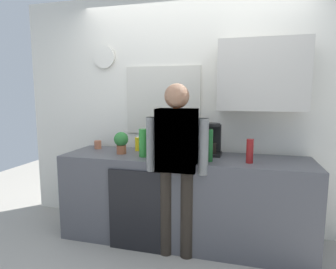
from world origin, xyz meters
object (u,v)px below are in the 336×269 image
at_px(potted_plant, 121,141).
at_px(coffee_maker, 212,141).
at_px(bottle_clear_soda, 144,143).
at_px(person_guest, 177,157).
at_px(cup_terracotta_mug, 98,145).
at_px(bottle_red_vinegar, 250,151).
at_px(person_at_sink, 177,157).
at_px(dish_soap, 138,144).
at_px(bottle_olive_oil, 166,142).
at_px(bottle_green_wine, 209,145).

bearing_deg(potted_plant, coffee_maker, 11.42).
height_order(bottle_clear_soda, person_guest, person_guest).
bearing_deg(cup_terracotta_mug, bottle_red_vinegar, -9.15).
relative_size(bottle_red_vinegar, potted_plant, 0.96).
bearing_deg(person_at_sink, dish_soap, 136.39).
distance_m(bottle_clear_soda, potted_plant, 0.29).
bearing_deg(bottle_red_vinegar, bottle_clear_soda, -179.99).
xyz_separation_m(potted_plant, person_at_sink, (0.66, -0.26, -0.07)).
bearing_deg(dish_soap, bottle_olive_oil, -9.75).
bearing_deg(person_at_sink, cup_terracotta_mug, 152.30).
distance_m(potted_plant, person_guest, 0.71).
height_order(coffee_maker, bottle_red_vinegar, coffee_maker).
relative_size(bottle_clear_soda, potted_plant, 1.22).
xyz_separation_m(bottle_green_wine, potted_plant, (-0.93, 0.11, -0.02)).
distance_m(bottle_green_wine, potted_plant, 0.93).
relative_size(bottle_green_wine, dish_soap, 1.67).
height_order(bottle_clear_soda, bottle_green_wine, bottle_green_wine).
bearing_deg(bottle_green_wine, person_guest, -149.73).
bearing_deg(bottle_clear_soda, cup_terracotta_mug, 157.59).
xyz_separation_m(bottle_olive_oil, potted_plant, (-0.45, -0.13, 0.01)).
bearing_deg(bottle_red_vinegar, cup_terracotta_mug, 170.85).
distance_m(bottle_clear_soda, bottle_green_wine, 0.65).
relative_size(cup_terracotta_mug, person_at_sink, 0.06).
xyz_separation_m(dish_soap, person_guest, (0.55, -0.46, -0.02)).
xyz_separation_m(cup_terracotta_mug, potted_plant, (0.38, -0.19, 0.09)).
bearing_deg(bottle_green_wine, bottle_clear_soda, 177.50).
height_order(bottle_olive_oil, person_guest, person_guest).
xyz_separation_m(coffee_maker, potted_plant, (-0.92, -0.19, -0.01)).
distance_m(bottle_green_wine, person_guest, 0.32).
bearing_deg(potted_plant, person_at_sink, -21.88).
bearing_deg(dish_soap, potted_plant, -119.20).
bearing_deg(potted_plant, dish_soap, 60.80).
height_order(bottle_green_wine, person_guest, person_guest).
xyz_separation_m(bottle_red_vinegar, person_guest, (-0.64, -0.19, -0.05)).
bearing_deg(coffee_maker, bottle_clear_soda, -157.69).
height_order(bottle_green_wine, person_at_sink, person_at_sink).
relative_size(potted_plant, dish_soap, 1.28).
height_order(bottle_clear_soda, cup_terracotta_mug, bottle_clear_soda).
bearing_deg(bottle_olive_oil, person_guest, -62.05).
height_order(bottle_green_wine, dish_soap, bottle_green_wine).
bearing_deg(bottle_clear_soda, coffee_maker, 22.31).
bearing_deg(cup_terracotta_mug, person_at_sink, -23.72).
distance_m(coffee_maker, bottle_green_wine, 0.29).
xyz_separation_m(bottle_clear_soda, person_at_sink, (0.38, -0.19, -0.08)).
bearing_deg(bottle_olive_oil, cup_terracotta_mug, 176.00).
relative_size(coffee_maker, person_guest, 0.21).
distance_m(bottle_clear_soda, person_at_sink, 0.43).
xyz_separation_m(bottle_red_vinegar, bottle_clear_soda, (-1.02, -0.00, 0.03)).
bearing_deg(potted_plant, bottle_green_wine, -6.58).
bearing_deg(coffee_maker, bottle_red_vinegar, -35.24).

